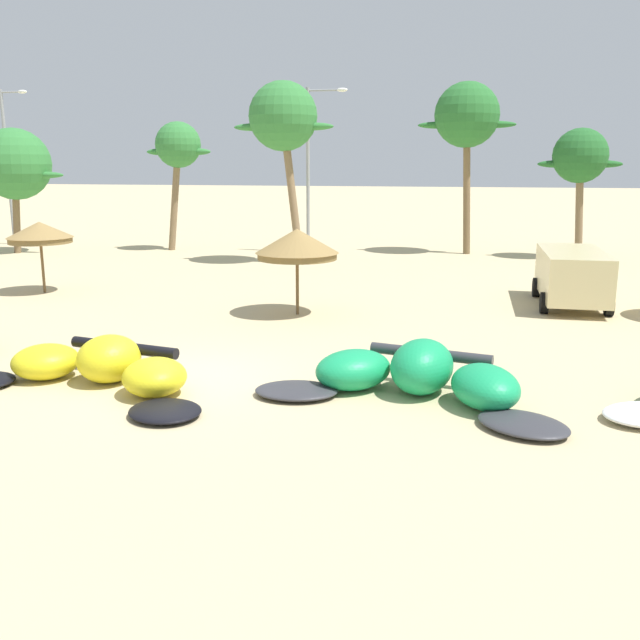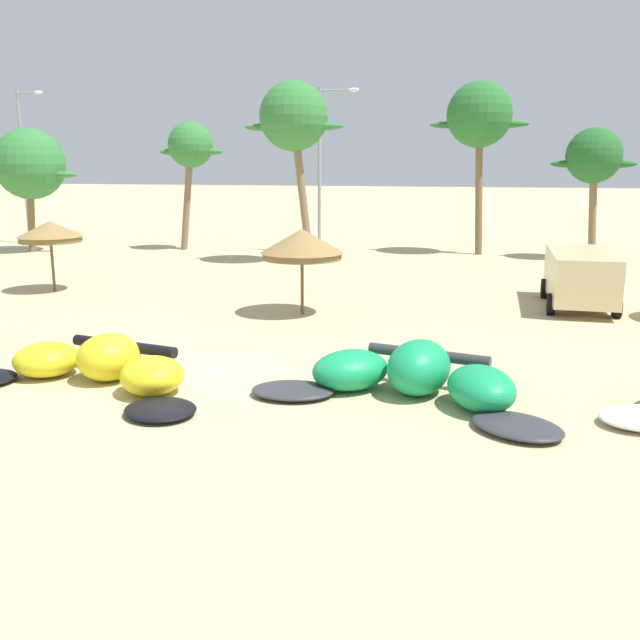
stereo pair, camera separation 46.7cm
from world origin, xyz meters
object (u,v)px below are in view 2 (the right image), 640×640
beach_umbrella_near_van (50,232)px  lamppost_west (25,159)px  parked_van (580,274)px  palm_left_of_gap (294,118)px  palm_center_left (479,116)px  kite_center (413,378)px  beach_umbrella_middle (302,244)px  palm_left (190,148)px  palm_leftmost (30,165)px  lamppost_west_center (323,161)px  palm_center_right (594,158)px  kite_left_of_center (98,366)px

beach_umbrella_near_van → lamppost_west: bearing=128.1°
parked_van → lamppost_west: size_ratio=0.54×
beach_umbrella_near_van → parked_van: 18.71m
palm_left_of_gap → lamppost_west: size_ratio=0.96×
palm_left_of_gap → palm_center_left: 9.83m
kite_center → beach_umbrella_middle: bearing=120.6°
palm_left → palm_left_of_gap: 7.92m
palm_leftmost → lamppost_west_center: bearing=12.3°
beach_umbrella_middle → palm_leftmost: (-18.02, 11.96, 2.35)m
parked_van → beach_umbrella_middle: bearing=-158.5°
palm_left → palm_center_right: (20.47, 0.93, -0.55)m
kite_left_of_center → beach_umbrella_near_van: 12.53m
beach_umbrella_near_van → palm_center_right: palm_center_right is taller
lamppost_west → lamppost_west_center: 17.86m
palm_leftmost → palm_center_right: bearing=7.9°
kite_center → beach_umbrella_near_van: 17.08m
kite_left_of_center → lamppost_west: bearing=128.2°
kite_left_of_center → palm_left: 24.79m
kite_center → lamppost_west: lamppost_west is taller
parked_van → palm_center_left: palm_center_left is taller
parked_van → palm_center_left: (-3.85, 13.27, 5.86)m
kite_center → palm_center_right: size_ratio=1.01×
kite_left_of_center → palm_left_of_gap: size_ratio=0.78×
beach_umbrella_middle → palm_center_left: (4.72, 16.65, 4.72)m
palm_center_left → lamppost_west: bearing=-177.5°
palm_left → lamppost_west: 10.66m
palm_leftmost → lamppost_west: 4.60m
parked_van → palm_center_right: (1.64, 12.50, 3.83)m
palm_leftmost → beach_umbrella_middle: bearing=-33.6°
kite_center → lamppost_west_center: lamppost_west_center is taller
lamppost_west_center → parked_van: bearing=-45.6°
beach_umbrella_middle → lamppost_west: size_ratio=0.31×
beach_umbrella_near_van → palm_leftmost: (-7.99, 10.23, 2.36)m
kite_center → parked_van: parked_van is taller
palm_left → palm_left_of_gap: size_ratio=0.82×
beach_umbrella_middle → palm_left_of_gap: size_ratio=0.32×
beach_umbrella_near_van → palm_center_left: bearing=45.3°
beach_umbrella_near_van → palm_left_of_gap: palm_left_of_gap is taller
kite_left_of_center → palm_left_of_gap: palm_left_of_gap is taller
kite_left_of_center → lamppost_west_center: (-0.66, 23.24, 4.37)m
palm_leftmost → palm_center_right: 28.51m
kite_center → lamppost_west_center: (-7.35, 22.55, 4.33)m
kite_center → palm_center_left: bearing=89.1°
beach_umbrella_middle → lamppost_west_center: 15.73m
lamppost_west_center → palm_leftmost: bearing=-167.7°
parked_van → palm_center_right: palm_center_right is taller
kite_left_of_center → parked_van: parked_van is taller
kite_left_of_center → palm_leftmost: 25.72m
palm_leftmost → palm_center_right: palm_leftmost is taller
lamppost_west → lamppost_west_center: lamppost_west is taller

